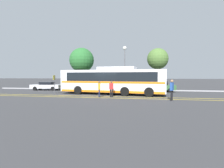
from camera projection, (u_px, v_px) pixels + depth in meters
name	position (u px, v px, depth m)	size (l,w,h in m)	color
ground_plane	(107.00, 95.00, 20.47)	(220.00, 220.00, 0.00)	#38383A
lane_strip_0	(108.00, 96.00, 18.56)	(0.20, 32.34, 0.01)	gold
lane_strip_1	(106.00, 98.00, 17.36)	(0.20, 32.34, 0.01)	gold
curb_strip	(119.00, 90.00, 26.53)	(40.34, 0.36, 0.15)	#99999E
transit_bus	(112.00, 80.00, 20.64)	(12.85, 4.12, 3.24)	silver
parked_car_0	(46.00, 86.00, 26.62)	(4.58, 2.04, 1.26)	silver
parked_car_1	(79.00, 85.00, 26.24)	(4.37, 2.04, 1.56)	olive
parked_car_2	(114.00, 86.00, 24.74)	(4.55, 2.18, 1.41)	navy
parked_car_3	(159.00, 86.00, 23.95)	(4.21, 2.27, 1.46)	#335B33
pedestrian_0	(111.00, 88.00, 18.16)	(0.43, 0.25, 1.65)	black
pedestrian_1	(99.00, 88.00, 17.70)	(0.33, 0.46, 1.68)	#191E38
pedestrian_2	(172.00, 89.00, 15.40)	(0.39, 0.47, 1.86)	black
bus_stop_sign	(54.00, 82.00, 21.57)	(0.08, 0.40, 2.30)	#59595E
street_lamp	(125.00, 56.00, 27.03)	(0.59, 0.59, 6.77)	#59595E
tree_0	(158.00, 59.00, 27.54)	(3.32, 3.32, 6.53)	#513823
tree_1	(82.00, 60.00, 29.36)	(4.10, 4.10, 6.87)	#513823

